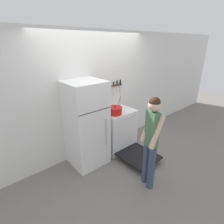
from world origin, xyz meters
name	(u,v)px	position (x,y,z in m)	size (l,w,h in m)	color
ground_plane	(99,146)	(0.00, 0.00, 0.00)	(14.00, 14.00, 0.00)	slate
wall_back	(96,94)	(0.00, 0.03, 1.27)	(10.00, 0.06, 2.55)	silver
refrigerator	(86,125)	(-0.50, -0.32, 0.84)	(0.68, 0.67, 1.68)	white
stove_range	(118,130)	(0.30, -0.35, 0.46)	(0.73, 1.36, 0.92)	white
dutch_oven_pot	(115,111)	(0.14, -0.43, 1.00)	(0.34, 0.30, 0.18)	red
tea_kettle	(108,108)	(0.15, -0.18, 0.98)	(0.26, 0.21, 0.22)	silver
utensil_jar	(119,104)	(0.48, -0.18, 0.99)	(0.08, 0.08, 0.28)	silver
person	(151,139)	(-0.07, -1.52, 0.90)	(0.32, 0.37, 1.59)	#38425B
wall_knife_strip	(117,85)	(0.56, -0.02, 1.39)	(0.31, 0.03, 0.35)	brown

